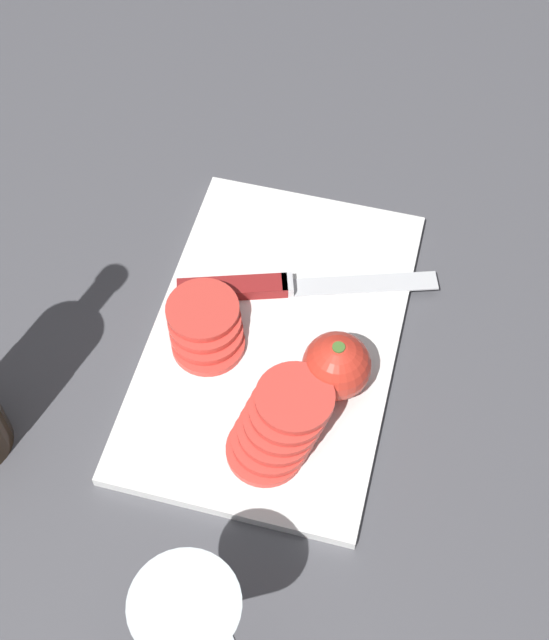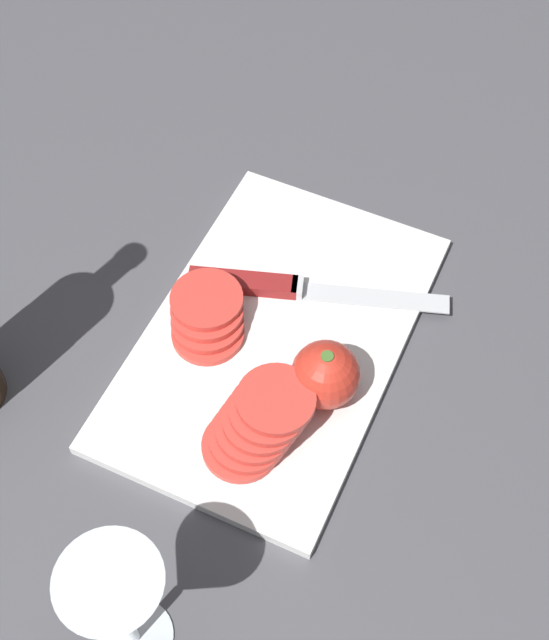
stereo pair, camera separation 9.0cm
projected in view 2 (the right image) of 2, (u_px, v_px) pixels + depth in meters
ground_plane at (204, 398)px, 0.90m from camera, size 3.00×3.00×0.00m
cutting_board at (275, 339)px, 0.93m from camera, size 0.40×0.25×0.01m
wine_glass at (117, 599)px, 0.68m from camera, size 0.08×0.08×0.16m
whole_tomato at (326, 375)px, 0.86m from camera, size 0.07×0.07×0.07m
knife at (267, 285)px, 0.95m from camera, size 0.11×0.27×0.01m
tomato_slice_stack_near at (207, 316)px, 0.92m from camera, size 0.10×0.09×0.03m
tomato_slice_stack_far at (258, 423)px, 0.84m from camera, size 0.11×0.09×0.05m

